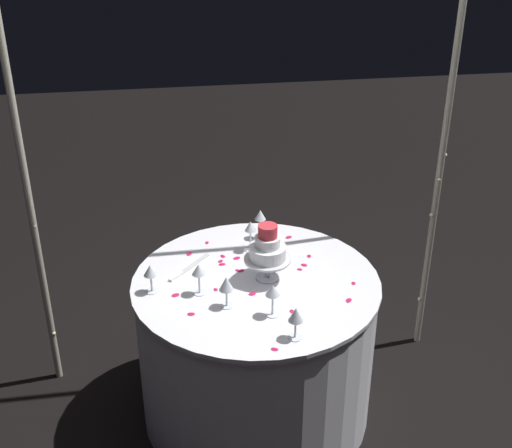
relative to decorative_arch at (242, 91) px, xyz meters
name	(u,v)px	position (x,y,z in m)	size (l,w,h in m)	color
ground_plane	(256,408)	(0.00, -0.42, -1.57)	(12.00, 12.00, 0.00)	black
decorative_arch	(242,91)	(0.00, 0.00, 0.00)	(2.13, 0.06, 2.44)	#B7B29E
main_table	(256,348)	(0.00, -0.42, -1.18)	(1.17, 1.17, 0.79)	white
tiered_cake	(268,250)	(0.05, -0.41, -0.63)	(0.22, 0.22, 0.28)	silver
wine_glass_0	(226,285)	(-0.16, -0.61, -0.67)	(0.06, 0.06, 0.15)	silver
wine_glass_1	(260,217)	(0.09, -0.01, -0.66)	(0.06, 0.06, 0.16)	silver
wine_glass_2	(250,229)	(0.02, -0.13, -0.66)	(0.06, 0.06, 0.16)	silver
wine_glass_3	(199,271)	(-0.27, -0.49, -0.67)	(0.06, 0.06, 0.15)	silver
wine_glass_4	(150,272)	(-0.48, -0.44, -0.68)	(0.06, 0.06, 0.14)	silver
wine_glass_5	(296,316)	(0.09, -0.88, -0.68)	(0.06, 0.06, 0.15)	silver
wine_glass_6	(273,292)	(0.03, -0.70, -0.67)	(0.06, 0.06, 0.15)	silver
cake_knife	(187,269)	(-0.31, -0.28, -0.78)	(0.21, 0.23, 0.01)	silver
rose_petal_0	(252,294)	(-0.04, -0.53, -0.78)	(0.04, 0.03, 0.00)	#C61951
rose_petal_1	(253,265)	(0.01, -0.28, -0.78)	(0.03, 0.02, 0.00)	#C61951
rose_petal_2	(275,349)	(-0.01, -0.94, -0.78)	(0.03, 0.02, 0.00)	#C61951
rose_petal_3	(207,243)	(-0.19, -0.03, -0.78)	(0.03, 0.02, 0.00)	#C61951
rose_petal_4	(216,290)	(-0.19, -0.47, -0.78)	(0.03, 0.02, 0.00)	#C61951
rose_petal_5	(237,258)	(-0.06, -0.21, -0.78)	(0.04, 0.03, 0.00)	#C61951
rose_petal_6	(223,256)	(-0.13, -0.18, -0.78)	(0.03, 0.02, 0.00)	#C61951
rose_petal_7	(289,237)	(0.23, -0.04, -0.78)	(0.04, 0.03, 0.00)	#C61951
rose_petal_8	(238,270)	(-0.07, -0.32, -0.78)	(0.03, 0.02, 0.00)	#C61951
rose_petal_9	(309,256)	(0.29, -0.24, -0.78)	(0.03, 0.02, 0.00)	#C61951
rose_petal_10	(354,283)	(0.44, -0.52, -0.78)	(0.03, 0.02, 0.00)	#C61951
rose_petal_11	(292,311)	(0.12, -0.70, -0.78)	(0.03, 0.02, 0.00)	#C61951
rose_petal_12	(304,265)	(0.25, -0.32, -0.78)	(0.03, 0.02, 0.00)	#C61951
rose_petal_13	(191,314)	(-0.32, -0.65, -0.78)	(0.03, 0.02, 0.00)	#C61951
rose_petal_14	(176,295)	(-0.38, -0.49, -0.78)	(0.04, 0.03, 0.00)	#C61951
rose_petal_15	(349,300)	(0.38, -0.65, -0.78)	(0.04, 0.02, 0.00)	#C61951
rose_petal_16	(189,254)	(-0.29, -0.13, -0.78)	(0.03, 0.02, 0.00)	#C61951
rose_petal_17	(300,269)	(0.22, -0.36, -0.78)	(0.03, 0.02, 0.00)	#C61951
rose_petal_18	(221,261)	(-0.15, -0.23, -0.78)	(0.03, 0.02, 0.00)	#C61951
rose_petal_19	(241,271)	(-0.06, -0.33, -0.78)	(0.04, 0.03, 0.00)	#C61951
rose_petal_20	(222,264)	(-0.14, -0.26, -0.78)	(0.03, 0.02, 0.00)	#C61951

